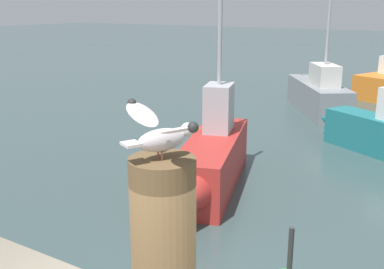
% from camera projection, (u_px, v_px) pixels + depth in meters
% --- Properties ---
extents(seagull, '(0.55, 0.38, 0.22)m').
position_uv_depth(seagull, '(162.00, 132.00, 2.04)').
color(seagull, '#C66D60').
rests_on(seagull, mooring_post).
extents(boat_grey, '(3.24, 4.13, 4.80)m').
position_uv_depth(boat_grey, '(315.00, 92.00, 14.85)').
color(boat_grey, gray).
rests_on(boat_grey, ground_plane).
extents(boat_teal, '(3.15, 2.11, 1.53)m').
position_uv_depth(boat_teal, '(376.00, 131.00, 10.59)').
color(boat_teal, '#1E7075').
rests_on(boat_teal, ground_plane).
extents(boat_red, '(1.95, 3.86, 3.84)m').
position_uv_depth(boat_red, '(211.00, 160.00, 8.43)').
color(boat_red, '#B72D28').
rests_on(boat_red, ground_plane).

